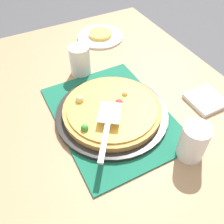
% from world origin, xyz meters
% --- Properties ---
extents(ground_plane, '(8.00, 8.00, 0.00)m').
position_xyz_m(ground_plane, '(0.00, 0.00, 0.00)').
color(ground_plane, '#4C4C51').
extents(dining_table, '(1.40, 1.00, 0.75)m').
position_xyz_m(dining_table, '(0.00, 0.00, 0.64)').
color(dining_table, '#9E7A56').
rests_on(dining_table, ground_plane).
extents(placemat, '(0.48, 0.36, 0.01)m').
position_xyz_m(placemat, '(0.00, 0.00, 0.75)').
color(placemat, '#145B42').
rests_on(placemat, dining_table).
extents(pizza_pan, '(0.38, 0.38, 0.01)m').
position_xyz_m(pizza_pan, '(0.00, 0.00, 0.76)').
color(pizza_pan, black).
rests_on(pizza_pan, placemat).
extents(pizza, '(0.33, 0.33, 0.05)m').
position_xyz_m(pizza, '(-0.00, -0.00, 0.78)').
color(pizza, '#B78442').
rests_on(pizza, pizza_pan).
extents(plate_near_left, '(0.22, 0.22, 0.01)m').
position_xyz_m(plate_near_left, '(-0.49, 0.19, 0.76)').
color(plate_near_left, white).
rests_on(plate_near_left, dining_table).
extents(served_slice_left, '(0.11, 0.11, 0.02)m').
position_xyz_m(served_slice_left, '(-0.49, 0.19, 0.77)').
color(served_slice_left, '#EAB747').
rests_on(served_slice_left, plate_near_left).
extents(cup_near, '(0.08, 0.08, 0.12)m').
position_xyz_m(cup_near, '(-0.27, 0.00, 0.81)').
color(cup_near, white).
rests_on(cup_near, dining_table).
extents(cup_far, '(0.08, 0.08, 0.12)m').
position_xyz_m(cup_far, '(0.24, 0.13, 0.81)').
color(cup_far, white).
rests_on(cup_far, dining_table).
extents(pizza_server, '(0.21, 0.17, 0.01)m').
position_xyz_m(pizza_server, '(0.08, -0.06, 0.82)').
color(pizza_server, silver).
rests_on(pizza_server, pizza).
extents(napkin_stack, '(0.12, 0.12, 0.02)m').
position_xyz_m(napkin_stack, '(0.09, 0.33, 0.76)').
color(napkin_stack, white).
rests_on(napkin_stack, dining_table).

